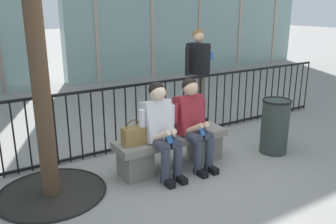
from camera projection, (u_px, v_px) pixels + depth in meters
The scene contains 8 objects.
ground_plane at pixel (172, 166), 4.90m from camera, with size 60.00×60.00×0.00m, color gray.
stone_bench at pixel (172, 148), 4.82m from camera, with size 1.60×0.44×0.45m.
seated_person_with_phone at pixel (161, 127), 4.48m from camera, with size 0.52×0.66×1.21m.
seated_person_companion at pixel (193, 120), 4.74m from camera, with size 0.52×0.66×1.21m.
handbag_on_bench at pixel (133, 135), 4.43m from camera, with size 0.28×0.15×0.33m.
bystander_at_railing at pixel (198, 69), 6.54m from camera, with size 0.55×0.44×1.71m.
plaza_railing at pixel (141, 115), 5.45m from camera, with size 7.87×0.04×1.01m.
trash_can at pixel (275, 126), 5.25m from camera, with size 0.43×0.43×0.82m.
Camera 1 is at (-2.44, -3.75, 2.13)m, focal length 38.09 mm.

